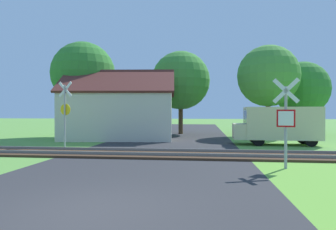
# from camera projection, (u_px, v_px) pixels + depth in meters

# --- Properties ---
(ground_plane) EXTENTS (160.00, 160.00, 0.00)m
(ground_plane) POSITION_uv_depth(u_px,v_px,m) (89.00, 213.00, 5.75)
(ground_plane) COLOR #5B933D
(road_asphalt) EXTENTS (8.12, 80.00, 0.01)m
(road_asphalt) POSITION_uv_depth(u_px,v_px,m) (118.00, 187.00, 7.74)
(road_asphalt) COLOR #2D2D30
(road_asphalt) RESTS_ON ground
(rail_track) EXTENTS (60.00, 2.60, 0.22)m
(rail_track) POSITION_uv_depth(u_px,v_px,m) (154.00, 154.00, 13.44)
(rail_track) COLOR #422D1E
(rail_track) RESTS_ON ground
(stop_sign_near) EXTENTS (0.86, 0.23, 3.11)m
(stop_sign_near) POSITION_uv_depth(u_px,v_px,m) (286.00, 118.00, 10.23)
(stop_sign_near) COLOR #9E9EA5
(stop_sign_near) RESTS_ON ground
(crossing_sign_far) EXTENTS (0.87, 0.21, 3.63)m
(crossing_sign_far) POSITION_uv_depth(u_px,v_px,m) (65.00, 109.00, 16.55)
(crossing_sign_far) COLOR #9E9EA5
(crossing_sign_far) RESTS_ON ground
(house) EXTENTS (8.46, 6.62, 5.05)m
(house) POSITION_uv_depth(u_px,v_px,m) (120.00, 114.00, 21.95)
(house) COLOR beige
(house) RESTS_ON ground
(tree_left) EXTENTS (4.96, 4.96, 7.45)m
(tree_left) POSITION_uv_depth(u_px,v_px,m) (83.00, 74.00, 23.55)
(tree_left) COLOR #513823
(tree_left) RESTS_ON ground
(tree_far) EXTENTS (4.81, 4.81, 6.43)m
(tree_far) POSITION_uv_depth(u_px,v_px,m) (302.00, 89.00, 26.65)
(tree_far) COLOR #513823
(tree_far) RESTS_ON ground
(tree_right) EXTENTS (4.92, 4.92, 7.31)m
(tree_right) POSITION_uv_depth(u_px,v_px,m) (268.00, 76.00, 24.05)
(tree_right) COLOR #513823
(tree_right) RESTS_ON ground
(tree_center) EXTENTS (5.16, 5.16, 7.33)m
(tree_center) POSITION_uv_depth(u_px,v_px,m) (181.00, 81.00, 26.57)
(tree_center) COLOR #513823
(tree_center) RESTS_ON ground
(mail_truck) EXTENTS (4.95, 2.01, 2.24)m
(mail_truck) POSITION_uv_depth(u_px,v_px,m) (278.00, 124.00, 17.68)
(mail_truck) COLOR beige
(mail_truck) RESTS_ON ground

